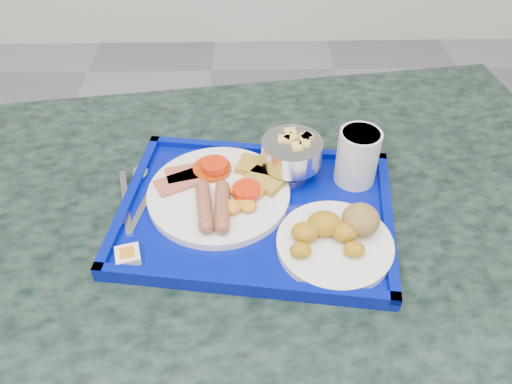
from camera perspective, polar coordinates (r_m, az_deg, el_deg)
table at (r=0.99m, az=0.76°, el=-9.90°), size 1.31×0.97×0.76m
tray at (r=0.83m, az=-0.00°, el=-2.32°), size 0.48×0.38×0.03m
main_plate at (r=0.84m, az=-3.80°, el=0.05°), size 0.24×0.24×0.04m
bread_plate at (r=0.77m, az=9.30°, el=-4.96°), size 0.18×0.18×0.06m
fruit_bowl at (r=0.86m, az=4.14°, el=4.54°), size 0.11×0.11×0.07m
juice_cup at (r=0.86m, az=11.54°, el=4.14°), size 0.07×0.07×0.10m
spoon at (r=0.89m, az=-13.00°, el=1.26°), size 0.05×0.17×0.01m
knife at (r=0.86m, az=-14.67°, el=-1.00°), size 0.05×0.15×0.00m
jam_packet at (r=0.77m, az=-14.44°, el=-7.03°), size 0.04×0.04×0.01m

